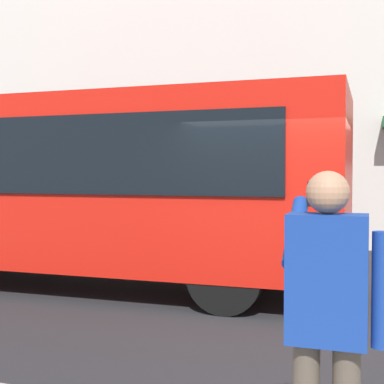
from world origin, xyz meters
TOP-DOWN VIEW (x-y plane):
  - ground_plane at (0.00, 0.00)m, footprint 60.00×60.00m
  - building_facade_far at (-0.02, -6.80)m, footprint 28.00×1.55m
  - red_bus at (3.73, -0.77)m, footprint 9.05×2.54m
  - pedestrian_photographer at (-0.89, 4.25)m, footprint 0.53×0.52m

SIDE VIEW (x-z plane):
  - ground_plane at x=0.00m, z-range 0.00..0.00m
  - pedestrian_photographer at x=-0.89m, z-range 0.29..1.99m
  - red_bus at x=3.73m, z-range 0.14..3.22m
  - building_facade_far at x=-0.02m, z-range -0.01..11.99m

